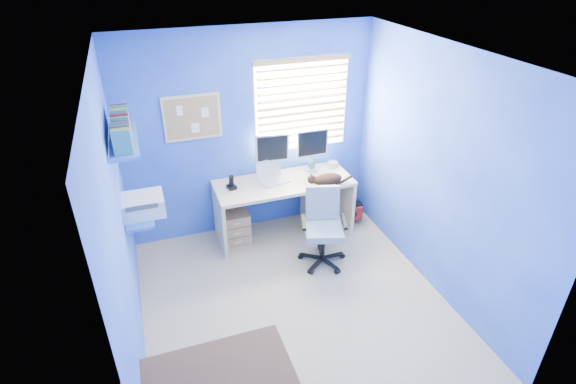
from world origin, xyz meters
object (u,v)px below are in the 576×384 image
object	(u,v)px
cat	(328,179)
office_chair	(323,236)
desk	(284,208)
laptop	(274,173)
tower_pc	(312,208)

from	to	relation	value
cat	office_chair	distance (m)	0.68
desk	cat	size ratio (longest dim) A/B	4.55
laptop	tower_pc	distance (m)	0.83
tower_pc	office_chair	size ratio (longest dim) A/B	0.51
desk	office_chair	distance (m)	0.71
desk	laptop	xyz separation A→B (m)	(-0.11, 0.05, 0.48)
desk	tower_pc	distance (m)	0.46
laptop	office_chair	size ratio (longest dim) A/B	0.37
desk	cat	world-z (taller)	cat
cat	office_chair	size ratio (longest dim) A/B	0.41
laptop	cat	size ratio (longest dim) A/B	0.91
tower_pc	office_chair	xyz separation A→B (m)	(-0.19, -0.77, 0.11)
cat	tower_pc	bearing A→B (deg)	108.18
laptop	office_chair	distance (m)	0.95
desk	tower_pc	bearing A→B (deg)	13.92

